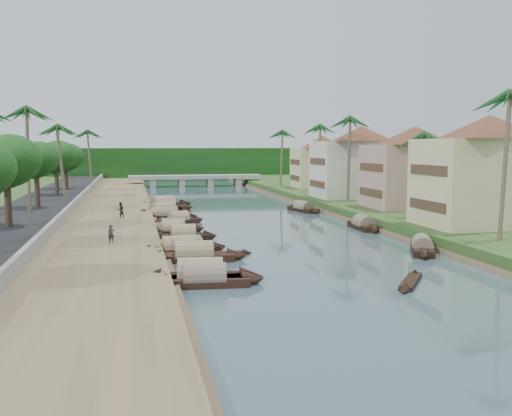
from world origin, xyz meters
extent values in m
plane|color=#394E55|center=(0.00, 0.00, 0.00)|extent=(220.00, 220.00, 0.00)
cube|color=brown|center=(-16.00, 20.00, 0.40)|extent=(10.00, 180.00, 0.80)
cube|color=#27451B|center=(19.00, 20.00, 0.60)|extent=(16.00, 180.00, 1.20)
cube|color=black|center=(-24.50, 20.00, 0.70)|extent=(8.00, 180.00, 1.40)
cube|color=slate|center=(-20.20, 20.00, 1.35)|extent=(0.40, 180.00, 1.10)
cube|color=#11360E|center=(0.00, 95.00, 4.00)|extent=(120.00, 4.00, 8.00)
cube|color=#11360E|center=(0.00, 100.00, 4.00)|extent=(120.00, 4.00, 8.00)
cube|color=#11360E|center=(0.00, 105.00, 4.00)|extent=(120.00, 4.00, 8.00)
cube|color=gray|center=(0.00, 72.00, 2.00)|extent=(28.00, 4.00, 0.80)
cube|color=gray|center=(-9.00, 72.00, 0.90)|extent=(1.20, 3.50, 1.80)
cube|color=gray|center=(-3.00, 72.00, 0.90)|extent=(1.20, 3.50, 1.80)
cube|color=gray|center=(3.00, 72.00, 0.90)|extent=(1.20, 3.50, 1.80)
cube|color=gray|center=(9.00, 72.00, 0.90)|extent=(1.20, 3.50, 1.80)
cube|color=beige|center=(19.00, -2.00, 5.20)|extent=(12.00, 8.00, 8.00)
pyramid|color=brown|center=(19.00, -2.00, 10.30)|extent=(14.85, 14.85, 2.20)
cube|color=#453020|center=(12.95, -2.00, 3.20)|extent=(0.10, 6.40, 0.90)
cube|color=#453020|center=(12.95, -2.00, 6.40)|extent=(0.10, 6.40, 0.90)
cube|color=tan|center=(20.00, 14.00, 4.95)|extent=(11.00, 8.00, 7.50)
pyramid|color=brown|center=(20.00, 14.00, 9.80)|extent=(14.11, 14.11, 2.20)
cube|color=#453020|center=(14.45, 14.00, 3.08)|extent=(0.10, 6.40, 0.90)
cube|color=#453020|center=(14.45, 14.00, 6.08)|extent=(0.10, 6.40, 0.90)
cube|color=silver|center=(19.00, 28.00, 5.20)|extent=(13.00, 8.00, 8.00)
pyramid|color=brown|center=(19.00, 28.00, 10.30)|extent=(15.59, 15.59, 2.20)
cube|color=#453020|center=(12.45, 28.00, 3.20)|extent=(0.10, 6.40, 0.90)
cube|color=#453020|center=(12.45, 28.00, 6.40)|extent=(0.10, 6.40, 0.90)
cube|color=beige|center=(20.00, 48.00, 4.70)|extent=(10.00, 7.00, 7.00)
pyramid|color=brown|center=(20.00, 48.00, 9.30)|extent=(12.62, 12.62, 2.20)
cube|color=#453020|center=(14.95, 48.00, 2.95)|extent=(0.10, 5.60, 0.90)
cube|color=#453020|center=(14.95, 48.00, 5.75)|extent=(0.10, 5.60, 0.90)
cube|color=black|center=(-8.95, -14.78, 0.20)|extent=(5.60, 2.14, 0.70)
cone|color=black|center=(-5.92, -15.03, 0.28)|extent=(1.69, 1.66, 1.71)
cone|color=black|center=(-11.99, -14.54, 0.28)|extent=(1.69, 1.66, 1.71)
cylinder|color=gray|center=(-8.95, -14.78, 0.58)|extent=(4.32, 2.11, 1.78)
cube|color=black|center=(-9.12, -14.06, 0.20)|extent=(6.11, 2.84, 0.70)
cone|color=black|center=(-5.88, -14.49, 0.28)|extent=(1.95, 2.10, 2.08)
cone|color=black|center=(-12.37, -13.64, 0.28)|extent=(1.95, 2.10, 2.08)
cylinder|color=#978460|center=(-9.12, -14.06, 0.58)|extent=(4.74, 2.74, 2.18)
cube|color=black|center=(-8.74, -6.95, 0.20)|extent=(6.06, 2.34, 0.70)
cone|color=black|center=(-5.46, -7.23, 0.28)|extent=(1.83, 1.80, 1.85)
cone|color=black|center=(-12.02, -6.67, 0.28)|extent=(1.83, 1.80, 1.85)
cylinder|color=#978460|center=(-8.74, -6.95, 0.58)|extent=(4.67, 2.30, 1.92)
cube|color=black|center=(-9.21, -4.16, 0.20)|extent=(5.69, 3.24, 0.70)
cone|color=black|center=(-6.33, -3.28, 0.28)|extent=(1.95, 1.94, 1.73)
cone|color=black|center=(-12.09, -5.04, 0.28)|extent=(1.95, 1.94, 1.73)
cylinder|color=gray|center=(-9.21, -4.16, 0.58)|extent=(4.48, 2.93, 1.80)
cube|color=black|center=(-9.64, -4.22, 0.20)|extent=(5.62, 2.32, 0.70)
cone|color=black|center=(-6.61, -3.96, 0.28)|extent=(1.73, 1.80, 1.85)
cone|color=black|center=(-12.68, -4.48, 0.28)|extent=(1.73, 1.80, 1.85)
cylinder|color=#978460|center=(-9.64, -4.22, 0.58)|extent=(4.33, 2.28, 1.93)
cube|color=black|center=(-8.72, 2.64, 0.20)|extent=(4.59, 1.78, 0.70)
cone|color=black|center=(-6.17, 2.65, 0.28)|extent=(1.36, 1.60, 1.74)
cone|color=black|center=(-11.27, 2.64, 0.28)|extent=(1.36, 1.60, 1.74)
cylinder|color=#978460|center=(-8.72, 2.64, 0.58)|extent=(3.51, 1.85, 1.84)
cube|color=black|center=(-9.29, 7.63, 0.20)|extent=(4.77, 1.95, 0.70)
cone|color=black|center=(-6.70, 7.78, 0.28)|extent=(1.45, 1.59, 1.66)
cone|color=black|center=(-11.89, 7.48, 0.28)|extent=(1.45, 1.59, 1.66)
cylinder|color=gray|center=(-9.29, 7.63, 0.58)|extent=(3.67, 1.95, 1.74)
cube|color=black|center=(-9.57, 6.37, 0.20)|extent=(4.82, 2.97, 0.70)
cone|color=black|center=(-7.17, 7.26, 0.28)|extent=(1.69, 1.68, 1.45)
cone|color=black|center=(-11.96, 5.47, 0.28)|extent=(1.69, 1.68, 1.45)
cylinder|color=#978460|center=(-9.57, 6.37, 0.58)|extent=(3.82, 2.64, 1.51)
cube|color=black|center=(-8.22, 14.04, 0.20)|extent=(4.59, 2.64, 0.70)
cone|color=black|center=(-5.90, 14.64, 0.28)|extent=(1.59, 1.72, 1.59)
cone|color=black|center=(-10.55, 13.44, 0.28)|extent=(1.59, 1.72, 1.59)
cylinder|color=#978460|center=(-8.22, 14.04, 0.58)|extent=(3.62, 2.45, 1.68)
cube|color=black|center=(-9.24, 18.41, 0.20)|extent=(5.53, 2.50, 0.70)
cone|color=black|center=(-6.32, 17.89, 0.28)|extent=(1.75, 1.68, 1.60)
cone|color=black|center=(-12.16, 18.93, 0.28)|extent=(1.75, 1.68, 1.60)
cylinder|color=gray|center=(-9.24, 18.41, 0.58)|extent=(4.30, 2.34, 1.65)
cube|color=black|center=(-9.91, 18.65, 0.20)|extent=(4.82, 2.45, 0.70)
cone|color=black|center=(-7.41, 18.10, 0.28)|extent=(1.59, 1.61, 1.51)
cone|color=black|center=(-12.41, 19.19, 0.28)|extent=(1.59, 1.61, 1.51)
cylinder|color=#978460|center=(-9.91, 18.65, 0.58)|extent=(3.77, 2.28, 1.57)
cube|color=black|center=(-9.58, 21.63, 0.20)|extent=(6.38, 4.80, 0.70)
cone|color=black|center=(-6.60, 23.28, 0.28)|extent=(2.47, 2.52, 2.09)
cone|color=black|center=(-12.56, 19.99, 0.28)|extent=(2.47, 2.52, 2.09)
cylinder|color=#978460|center=(-9.58, 21.63, 0.58)|extent=(5.15, 4.18, 2.19)
cube|color=black|center=(-8.74, 28.42, 0.20)|extent=(5.41, 1.75, 0.70)
cone|color=black|center=(-5.77, 28.27, 0.28)|extent=(1.57, 1.41, 1.51)
cone|color=black|center=(-11.70, 28.56, 0.28)|extent=(1.57, 1.41, 1.51)
cylinder|color=gray|center=(-8.74, 28.42, 0.58)|extent=(4.15, 1.74, 1.55)
cube|color=black|center=(-8.91, 31.76, 0.20)|extent=(6.45, 3.49, 0.70)
cone|color=black|center=(-5.61, 32.63, 0.28)|extent=(2.17, 2.19, 1.99)
cone|color=black|center=(-12.21, 30.89, 0.28)|extent=(2.17, 2.19, 1.99)
cylinder|color=#978460|center=(-8.91, 31.76, 0.58)|extent=(5.07, 3.20, 2.08)
cube|color=black|center=(9.66, -7.41, 0.20)|extent=(3.81, 5.75, 0.70)
cone|color=black|center=(10.98, -4.59, 0.28)|extent=(1.97, 2.04, 1.61)
cone|color=black|center=(8.35, -10.23, 0.28)|extent=(1.97, 2.04, 1.61)
cylinder|color=gray|center=(9.66, -7.41, 0.58)|extent=(3.31, 4.58, 1.66)
cube|color=black|center=(10.17, 5.76, 0.20)|extent=(1.86, 5.44, 0.70)
cone|color=black|center=(10.26, 8.76, 0.28)|extent=(1.58, 1.59, 1.71)
cone|color=black|center=(10.09, 2.77, 0.28)|extent=(1.58, 1.59, 1.71)
cylinder|color=gray|center=(10.17, 5.76, 0.58)|extent=(1.89, 4.17, 1.78)
cube|color=black|center=(8.70, 22.40, 0.20)|extent=(2.96, 5.79, 0.70)
cone|color=black|center=(7.91, 25.39, 0.28)|extent=(1.79, 1.89, 1.61)
cone|color=black|center=(9.49, 19.41, 0.28)|extent=(1.79, 1.89, 1.61)
cylinder|color=gray|center=(8.70, 22.40, 0.58)|extent=(2.69, 4.53, 1.66)
cube|color=black|center=(3.74, -16.88, 0.10)|extent=(3.23, 4.06, 0.35)
cone|color=black|center=(5.19, -14.86, 0.10)|extent=(1.30, 1.37, 0.80)
cone|color=black|center=(2.29, -18.90, 0.10)|extent=(1.30, 1.37, 0.80)
cube|color=black|center=(-6.02, -5.25, 0.10)|extent=(3.12, 0.90, 0.35)
cone|color=black|center=(-4.29, -5.13, 0.10)|extent=(0.82, 0.74, 0.68)
cone|color=black|center=(-7.74, -5.38, 0.10)|extent=(0.82, 0.74, 0.68)
cube|color=black|center=(-9.38, 17.71, 0.10)|extent=(4.32, 2.62, 0.35)
cone|color=black|center=(-7.15, 16.68, 0.10)|extent=(1.36, 1.25, 0.87)
cone|color=black|center=(-11.60, 18.73, 0.10)|extent=(1.36, 1.25, 0.87)
cylinder|color=brown|center=(15.00, -9.84, 6.98)|extent=(0.71, 0.36, 11.56)
sphere|color=#17461C|center=(15.00, -9.84, 12.53)|extent=(3.20, 3.20, 3.20)
cylinder|color=brown|center=(16.00, 4.87, 5.53)|extent=(0.70, 0.36, 8.68)
sphere|color=#17461C|center=(16.00, 4.87, 9.70)|extent=(3.20, 3.20, 3.20)
cylinder|color=brown|center=(15.00, 22.60, 6.81)|extent=(0.54, 0.36, 11.21)
sphere|color=#17461C|center=(15.00, 22.60, 12.19)|extent=(3.20, 3.20, 3.20)
cylinder|color=brown|center=(16.00, 37.93, 6.56)|extent=(0.60, 0.36, 10.73)
sphere|color=#17461C|center=(16.00, 37.93, 11.71)|extent=(3.20, 3.20, 3.20)
cylinder|color=brown|center=(-24.00, 15.81, 7.05)|extent=(0.46, 0.36, 11.30)
sphere|color=#17461C|center=(-24.00, 15.81, 12.47)|extent=(3.20, 3.20, 3.20)
cylinder|color=brown|center=(-22.00, 29.78, 6.34)|extent=(1.20, 0.36, 9.88)
sphere|color=#17461C|center=(-22.00, 29.78, 11.08)|extent=(3.20, 3.20, 3.20)
cylinder|color=brown|center=(14.00, 54.01, 6.30)|extent=(0.76, 0.36, 10.21)
sphere|color=#17461C|center=(14.00, 54.01, 11.20)|extent=(3.20, 3.20, 3.20)
cylinder|color=brown|center=(-20.50, 58.82, 6.38)|extent=(0.89, 0.36, 9.96)
sphere|color=#17461C|center=(-20.50, 58.82, 11.16)|extent=(3.20, 3.20, 3.20)
cylinder|color=#493729|center=(-24.00, 4.99, 3.33)|extent=(0.60, 0.60, 3.95)
ellipsoid|color=#11360E|center=(-24.00, 4.99, 7.10)|extent=(5.39, 5.39, 4.43)
cylinder|color=#493729|center=(-24.00, 21.01, 3.25)|extent=(0.60, 0.60, 3.79)
ellipsoid|color=#11360E|center=(-24.00, 21.01, 6.87)|extent=(4.72, 4.72, 3.88)
cylinder|color=#493729|center=(-24.00, 38.88, 3.25)|extent=(0.60, 0.60, 3.79)
ellipsoid|color=#11360E|center=(-24.00, 38.88, 6.87)|extent=(5.32, 5.32, 4.38)
cylinder|color=#493729|center=(-24.00, 51.30, 3.14)|extent=(0.60, 0.60, 3.56)
ellipsoid|color=#11360E|center=(-24.00, 51.30, 6.54)|extent=(5.32, 5.32, 4.38)
cylinder|color=#493729|center=(24.00, 29.62, 2.77)|extent=(0.60, 0.60, 3.21)
ellipsoid|color=#11360E|center=(24.00, 29.62, 5.84)|extent=(4.16, 4.16, 3.42)
imported|color=#2C2B34|center=(-14.91, -2.25, 1.53)|extent=(0.62, 0.51, 1.46)
imported|color=#302A21|center=(-14.49, 13.80, 1.68)|extent=(1.07, 1.01, 1.75)
camera|label=1|loc=(-13.14, -48.93, 8.57)|focal=40.00mm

